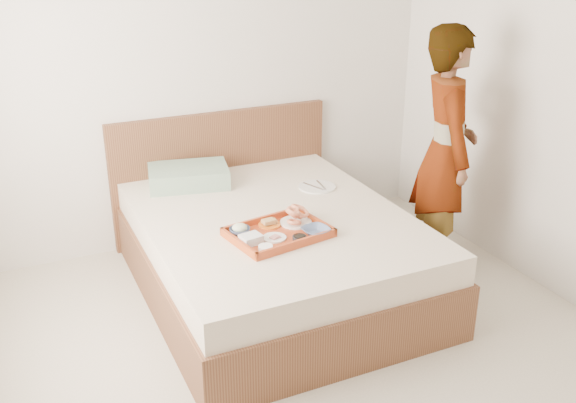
# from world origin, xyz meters

# --- Properties ---
(ground) EXTENTS (3.50, 4.00, 0.01)m
(ground) POSITION_xyz_m (0.00, 0.00, 0.00)
(ground) COLOR beige
(ground) RESTS_ON ground
(wall_back) EXTENTS (3.50, 0.01, 2.60)m
(wall_back) POSITION_xyz_m (0.00, 2.00, 1.30)
(wall_back) COLOR silver
(wall_back) RESTS_ON ground
(bed) EXTENTS (1.65, 2.00, 0.53)m
(bed) POSITION_xyz_m (0.13, 1.00, 0.27)
(bed) COLOR brown
(bed) RESTS_ON ground
(headboard) EXTENTS (1.65, 0.06, 0.95)m
(headboard) POSITION_xyz_m (0.13, 1.97, 0.47)
(headboard) COLOR brown
(headboard) RESTS_ON ground
(pillow) EXTENTS (0.60, 0.47, 0.13)m
(pillow) POSITION_xyz_m (-0.20, 1.72, 0.59)
(pillow) COLOR #8AA890
(pillow) RESTS_ON bed
(tray) EXTENTS (0.61, 0.49, 0.05)m
(tray) POSITION_xyz_m (0.03, 0.71, 0.55)
(tray) COLOR #B14412
(tray) RESTS_ON bed
(prawn_plate) EXTENTS (0.22, 0.22, 0.01)m
(prawn_plate) POSITION_xyz_m (0.18, 0.80, 0.55)
(prawn_plate) COLOR white
(prawn_plate) RESTS_ON tray
(navy_bowl_big) EXTENTS (0.18, 0.18, 0.04)m
(navy_bowl_big) POSITION_xyz_m (0.22, 0.62, 0.56)
(navy_bowl_big) COLOR navy
(navy_bowl_big) RESTS_ON tray
(sauce_dish) EXTENTS (0.09, 0.09, 0.03)m
(sauce_dish) POSITION_xyz_m (0.10, 0.58, 0.56)
(sauce_dish) COLOR black
(sauce_dish) RESTS_ON tray
(meat_plate) EXTENTS (0.16, 0.16, 0.01)m
(meat_plate) POSITION_xyz_m (-0.02, 0.67, 0.55)
(meat_plate) COLOR white
(meat_plate) RESTS_ON tray
(bread_plate) EXTENTS (0.15, 0.15, 0.01)m
(bread_plate) POSITION_xyz_m (0.03, 0.84, 0.55)
(bread_plate) COLOR orange
(bread_plate) RESTS_ON tray
(salad_bowl) EXTENTS (0.14, 0.14, 0.04)m
(salad_bowl) POSITION_xyz_m (-0.17, 0.81, 0.56)
(salad_bowl) COLOR navy
(salad_bowl) RESTS_ON tray
(plastic_tub) EXTENTS (0.13, 0.11, 0.05)m
(plastic_tub) POSITION_xyz_m (-0.16, 0.67, 0.57)
(plastic_tub) COLOR silver
(plastic_tub) RESTS_ON tray
(cheese_round) EXTENTS (0.09, 0.09, 0.03)m
(cheese_round) POSITION_xyz_m (-0.12, 0.55, 0.56)
(cheese_round) COLOR white
(cheese_round) RESTS_ON tray
(dinner_plate) EXTENTS (0.26, 0.26, 0.01)m
(dinner_plate) POSITION_xyz_m (0.58, 1.30, 0.54)
(dinner_plate) COLOR white
(dinner_plate) RESTS_ON bed
(person) EXTENTS (0.60, 0.71, 1.65)m
(person) POSITION_xyz_m (1.29, 0.85, 0.82)
(person) COLOR beige
(person) RESTS_ON ground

